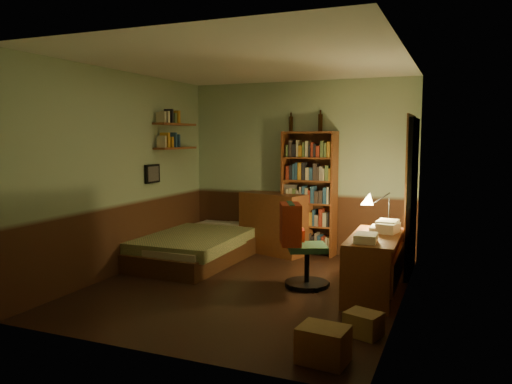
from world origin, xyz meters
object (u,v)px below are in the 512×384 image
at_px(dresser, 275,223).
at_px(desk, 375,266).
at_px(desk_lamp, 389,203).
at_px(office_chair, 307,240).
at_px(mini_stereo, 290,188).
at_px(bed, 199,236).
at_px(bookshelf, 309,194).
at_px(cardboard_box_a, 323,344).
at_px(cardboard_box_b, 364,324).

relative_size(dresser, desk, 0.81).
relative_size(desk_lamp, office_chair, 0.52).
height_order(mini_stereo, desk, mini_stereo).
xyz_separation_m(bed, office_chair, (1.84, -0.71, 0.22)).
relative_size(bed, bookshelf, 1.23).
bearing_deg(desk, desk_lamp, 83.34).
bearing_deg(bookshelf, cardboard_box_a, -64.53).
distance_m(desk, cardboard_box_a, 1.85).
bearing_deg(mini_stereo, bookshelf, -17.15).
distance_m(desk_lamp, cardboard_box_a, 2.61).
height_order(desk_lamp, cardboard_box_a, desk_lamp).
xyz_separation_m(desk, office_chair, (-0.79, 0.04, 0.22)).
height_order(office_chair, cardboard_box_b, office_chair).
bearing_deg(bookshelf, bed, -140.43).
relative_size(bed, mini_stereo, 9.10).
xyz_separation_m(dresser, desk_lamp, (1.81, -0.91, 0.51)).
bearing_deg(desk, cardboard_box_a, -94.52).
bearing_deg(mini_stereo, desk_lamp, -42.68).
relative_size(office_chair, cardboard_box_a, 2.95).
bearing_deg(office_chair, dresser, 98.08).
bearing_deg(bed, cardboard_box_b, -33.46).
xyz_separation_m(dresser, cardboard_box_a, (1.65, -3.38, -0.32)).
xyz_separation_m(office_chair, cardboard_box_b, (0.89, -1.22, -0.45)).
height_order(dresser, desk_lamp, desk_lamp).
relative_size(bookshelf, office_chair, 1.66).
height_order(bed, mini_stereo, mini_stereo).
xyz_separation_m(bed, cardboard_box_b, (2.73, -1.94, -0.23)).
relative_size(dresser, cardboard_box_b, 3.46).
relative_size(desk_lamp, cardboard_box_b, 1.93).
bearing_deg(cardboard_box_b, mini_stereo, 120.16).
height_order(dresser, office_chair, office_chair).
distance_m(bed, dresser, 1.19).
bearing_deg(cardboard_box_a, desk_lamp, 86.44).
bearing_deg(desk_lamp, office_chair, -129.43).
bearing_deg(desk, dresser, 136.98).
height_order(bed, dresser, dresser).
bearing_deg(cardboard_box_b, cardboard_box_a, -106.83).
bearing_deg(office_chair, cardboard_box_b, -78.19).
bearing_deg(bookshelf, desk, -45.54).
distance_m(desk, office_chair, 0.82).
height_order(cardboard_box_a, cardboard_box_b, cardboard_box_a).
bearing_deg(cardboard_box_a, cardboard_box_b, 73.17).
bearing_deg(desk_lamp, desk, -79.59).
distance_m(bed, office_chair, 1.98).
distance_m(bed, cardboard_box_a, 3.63).
distance_m(dresser, desk, 2.34).
distance_m(mini_stereo, desk, 2.38).
xyz_separation_m(desk, cardboard_box_b, (0.10, -1.18, -0.23)).
bearing_deg(dresser, cardboard_box_b, -37.20).
height_order(dresser, cardboard_box_b, dresser).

